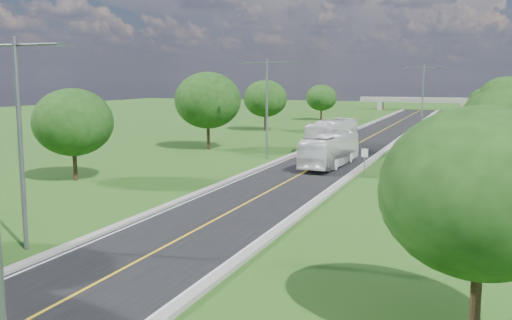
{
  "coord_description": "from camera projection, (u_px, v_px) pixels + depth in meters",
  "views": [
    {
      "loc": [
        13.81,
        -8.49,
        8.13
      ],
      "look_at": [
        0.88,
        24.49,
        3.0
      ],
      "focal_mm": 40.0,
      "sensor_mm": 36.0,
      "label": 1
    }
  ],
  "objects": [
    {
      "name": "bus_inbound",
      "position": [
        333.0,
        134.0,
        65.51
      ],
      "size": [
        3.49,
        12.01,
        3.3
      ],
      "primitive_type": "imported",
      "rotation": [
        0.0,
        0.0,
        -0.06
      ],
      "color": "white",
      "rests_on": "road"
    },
    {
      "name": "streetlight_near_left",
      "position": [
        19.0,
        125.0,
        26.35
      ],
      "size": [
        5.9,
        0.25,
        10.0
      ],
      "color": "slate",
      "rests_on": "ground"
    },
    {
      "name": "tree_ra",
      "position": [
        482.0,
        192.0,
        17.47
      ],
      "size": [
        6.3,
        6.3,
        7.33
      ],
      "color": "black",
      "rests_on": "ground"
    },
    {
      "name": "tree_rf",
      "position": [
        502.0,
        95.0,
        117.38
      ],
      "size": [
        6.3,
        6.3,
        7.33
      ],
      "color": "black",
      "rests_on": "ground"
    },
    {
      "name": "tree_lb",
      "position": [
        73.0,
        122.0,
        44.89
      ],
      "size": [
        6.3,
        6.3,
        7.33
      ],
      "color": "black",
      "rests_on": "ground"
    },
    {
      "name": "road",
      "position": [
        365.0,
        140.0,
        74.78
      ],
      "size": [
        8.0,
        150.0,
        0.06
      ],
      "primitive_type": "cube",
      "color": "black",
      "rests_on": "ground"
    },
    {
      "name": "bus_outbound",
      "position": [
        330.0,
        150.0,
        52.16
      ],
      "size": [
        3.15,
        10.98,
        3.02
      ],
      "primitive_type": "imported",
      "rotation": [
        0.0,
        0.0,
        3.09
      ],
      "color": "white",
      "rests_on": "road"
    },
    {
      "name": "curb_left",
      "position": [
        333.0,
        138.0,
        76.31
      ],
      "size": [
        0.5,
        150.0,
        0.22
      ],
      "primitive_type": "cube",
      "color": "gray",
      "rests_on": "ground"
    },
    {
      "name": "tree_re",
      "position": [
        484.0,
        101.0,
        100.3
      ],
      "size": [
        5.46,
        5.46,
        6.35
      ],
      "color": "black",
      "rests_on": "ground"
    },
    {
      "name": "tree_ld",
      "position": [
        265.0,
        98.0,
        87.59
      ],
      "size": [
        6.72,
        6.72,
        7.82
      ],
      "color": "black",
      "rests_on": "ground"
    },
    {
      "name": "overpass",
      "position": [
        421.0,
        101.0,
        142.63
      ],
      "size": [
        30.0,
        3.0,
        3.2
      ],
      "color": "gray",
      "rests_on": "ground"
    },
    {
      "name": "tree_lc",
      "position": [
        208.0,
        100.0,
        64.66
      ],
      "size": [
        7.56,
        7.56,
        8.79
      ],
      "color": "black",
      "rests_on": "ground"
    },
    {
      "name": "streetlight_mid_left",
      "position": [
        267.0,
        100.0,
        56.75
      ],
      "size": [
        5.9,
        0.25,
        10.0
      ],
      "color": "slate",
      "rests_on": "ground"
    },
    {
      "name": "tree_rc",
      "position": [
        492.0,
        117.0,
        55.85
      ],
      "size": [
        5.88,
        5.88,
        6.84
      ],
      "color": "black",
      "rests_on": "ground"
    },
    {
      "name": "ground",
      "position": [
        356.0,
        145.0,
        69.26
      ],
      "size": [
        260.0,
        260.0,
        0.0
      ],
      "primitive_type": "plane",
      "color": "#2C5518",
      "rests_on": "ground"
    },
    {
      "name": "tree_le",
      "position": [
        321.0,
        98.0,
        108.89
      ],
      "size": [
        5.88,
        5.88,
        6.84
      ],
      "color": "black",
      "rests_on": "ground"
    },
    {
      "name": "tree_rd",
      "position": [
        505.0,
        99.0,
        77.11
      ],
      "size": [
        7.14,
        7.14,
        8.3
      ],
      "color": "black",
      "rests_on": "ground"
    },
    {
      "name": "streetlight_far_right",
      "position": [
        423.0,
        93.0,
        82.82
      ],
      "size": [
        5.9,
        0.25,
        10.0
      ],
      "color": "slate",
      "rests_on": "ground"
    },
    {
      "name": "curb_right",
      "position": [
        398.0,
        141.0,
        73.24
      ],
      "size": [
        0.5,
        150.0,
        0.22
      ],
      "primitive_type": "cube",
      "color": "gray",
      "rests_on": "ground"
    },
    {
      "name": "speed_limit_sign",
      "position": [
        365.0,
        158.0,
        46.87
      ],
      "size": [
        0.55,
        0.09,
        2.4
      ],
      "color": "slate",
      "rests_on": "ground"
    }
  ]
}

